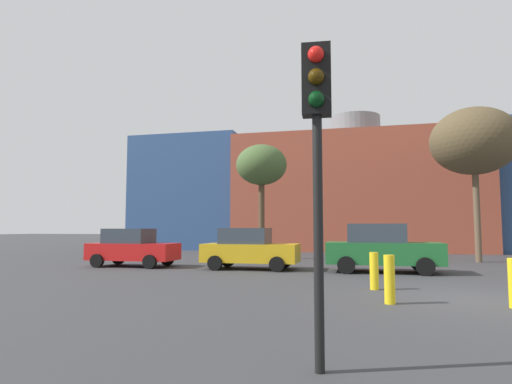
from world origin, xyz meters
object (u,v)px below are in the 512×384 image
bare_tree_0 (261,166)px  bare_tree_1 (474,142)px  parked_car_2 (381,248)px  traffic_light_near_left (317,128)px  parked_car_1 (249,249)px  parked_car_0 (132,248)px  bollard_yellow_0 (374,271)px  bollard_yellow_1 (389,279)px

bare_tree_0 → bare_tree_1: bare_tree_1 is taller
parked_car_2 → traffic_light_near_left: bearing=-95.8°
parked_car_1 → bare_tree_1: 13.13m
parked_car_0 → parked_car_1: 5.39m
parked_car_0 → parked_car_2: parked_car_2 is taller
parked_car_0 → traffic_light_near_left: 15.66m
bare_tree_1 → traffic_light_near_left: bearing=-108.4°
parked_car_1 → bollard_yellow_0: (4.88, -4.98, -0.33)m
traffic_light_near_left → bollard_yellow_0: 7.76m
parked_car_0 → bollard_yellow_1: (10.54, -7.24, -0.29)m
parked_car_1 → parked_car_2: 5.30m
traffic_light_near_left → bare_tree_1: bare_tree_1 is taller
bollard_yellow_0 → parked_car_1: bearing=134.4°
parked_car_2 → bollard_yellow_1: 7.25m
parked_car_1 → parked_car_2: parked_car_2 is taller
parked_car_2 → bollard_yellow_0: 5.02m
parked_car_0 → traffic_light_near_left: size_ratio=0.97×
parked_car_1 → traffic_light_near_left: (4.05, -12.31, 2.08)m
bare_tree_0 → traffic_light_near_left: bearing=-75.0°
bare_tree_0 → bare_tree_1: bearing=1.7°
parked_car_1 → bollard_yellow_1: 8.89m
parked_car_1 → traffic_light_near_left: traffic_light_near_left is taller
parked_car_0 → bare_tree_1: (15.64, 6.30, 5.28)m
parked_car_2 → bollard_yellow_1: bearing=-91.2°
parked_car_0 → bare_tree_1: bearing=22.0°
parked_car_0 → bollard_yellow_0: bearing=-25.9°
traffic_light_near_left → bollard_yellow_1: traffic_light_near_left is taller
bollard_yellow_0 → bare_tree_0: bearing=117.6°
parked_car_2 → bare_tree_1: bare_tree_1 is taller
parked_car_1 → bollard_yellow_0: size_ratio=3.83×
bare_tree_0 → bollard_yellow_1: size_ratio=5.85×
bare_tree_1 → bare_tree_0: bearing=-178.3°
parked_car_2 → bare_tree_1: (4.95, 6.30, 5.18)m
bollard_yellow_1 → bare_tree_1: bearing=69.4°
bare_tree_0 → bollard_yellow_0: bearing=-62.4°
parked_car_0 → bare_tree_0: bare_tree_0 is taller
parked_car_1 → bare_tree_1: size_ratio=0.50×
parked_car_2 → bare_tree_1: size_ratio=0.55×
parked_car_1 → traffic_light_near_left: size_ratio=0.99×
traffic_light_near_left → bare_tree_1: size_ratio=0.51×
parked_car_0 → bollard_yellow_1: bearing=-34.5°
parked_car_1 → bare_tree_0: (-0.85, 5.98, 4.33)m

